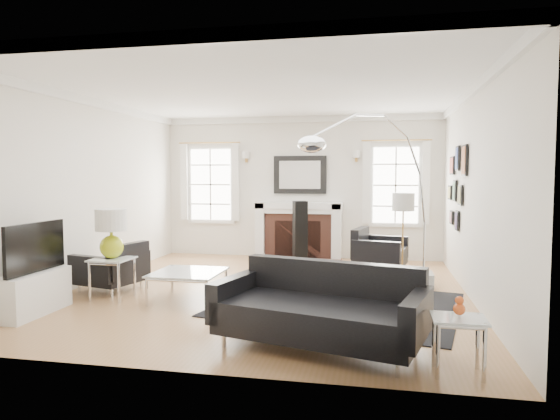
% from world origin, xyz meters
% --- Properties ---
extents(floor, '(6.00, 6.00, 0.00)m').
position_xyz_m(floor, '(0.00, 0.00, 0.00)').
color(floor, '#A37644').
rests_on(floor, ground).
extents(back_wall, '(5.50, 0.04, 2.80)m').
position_xyz_m(back_wall, '(0.00, 3.00, 1.40)').
color(back_wall, silver).
rests_on(back_wall, floor).
extents(front_wall, '(5.50, 0.04, 2.80)m').
position_xyz_m(front_wall, '(0.00, -3.00, 1.40)').
color(front_wall, silver).
rests_on(front_wall, floor).
extents(left_wall, '(0.04, 6.00, 2.80)m').
position_xyz_m(left_wall, '(-2.75, 0.00, 1.40)').
color(left_wall, silver).
rests_on(left_wall, floor).
extents(right_wall, '(0.04, 6.00, 2.80)m').
position_xyz_m(right_wall, '(2.75, 0.00, 1.40)').
color(right_wall, silver).
rests_on(right_wall, floor).
extents(ceiling, '(5.50, 6.00, 0.02)m').
position_xyz_m(ceiling, '(0.00, 0.00, 2.80)').
color(ceiling, white).
rests_on(ceiling, back_wall).
extents(crown_molding, '(5.50, 6.00, 0.12)m').
position_xyz_m(crown_molding, '(0.00, 0.00, 2.74)').
color(crown_molding, white).
rests_on(crown_molding, back_wall).
extents(fireplace, '(1.70, 0.69, 1.11)m').
position_xyz_m(fireplace, '(0.00, 2.79, 0.54)').
color(fireplace, white).
rests_on(fireplace, floor).
extents(mantel_mirror, '(1.05, 0.07, 0.75)m').
position_xyz_m(mantel_mirror, '(0.00, 2.95, 1.65)').
color(mantel_mirror, black).
rests_on(mantel_mirror, back_wall).
extents(window_left, '(1.24, 0.15, 1.62)m').
position_xyz_m(window_left, '(-1.85, 2.95, 1.46)').
color(window_left, white).
rests_on(window_left, back_wall).
extents(window_right, '(1.24, 0.15, 1.62)m').
position_xyz_m(window_right, '(1.85, 2.95, 1.46)').
color(window_right, white).
rests_on(window_right, back_wall).
extents(gallery_wall, '(0.04, 1.73, 1.29)m').
position_xyz_m(gallery_wall, '(2.72, 1.30, 1.53)').
color(gallery_wall, black).
rests_on(gallery_wall, right_wall).
extents(tv_unit, '(0.35, 1.00, 1.09)m').
position_xyz_m(tv_unit, '(-2.44, -1.70, 0.33)').
color(tv_unit, white).
rests_on(tv_unit, floor).
extents(area_rug, '(3.28, 2.91, 0.01)m').
position_xyz_m(area_rug, '(1.07, -0.56, 0.01)').
color(area_rug, black).
rests_on(area_rug, floor).
extents(sofa, '(2.13, 1.36, 0.64)m').
position_xyz_m(sofa, '(1.01, -2.14, 0.35)').
color(sofa, black).
rests_on(sofa, floor).
extents(armchair_left, '(0.94, 1.00, 0.57)m').
position_xyz_m(armchair_left, '(-2.14, -0.42, 0.32)').
color(armchair_left, black).
rests_on(armchair_left, floor).
extents(armchair_right, '(0.97, 1.05, 0.61)m').
position_xyz_m(armchair_right, '(1.52, 1.72, 0.34)').
color(armchair_right, black).
rests_on(armchair_right, floor).
extents(coffee_table, '(0.87, 0.87, 0.38)m').
position_xyz_m(coffee_table, '(-0.90, -0.74, 0.35)').
color(coffee_table, silver).
rests_on(coffee_table, floor).
extents(side_table_left, '(0.49, 0.49, 0.54)m').
position_xyz_m(side_table_left, '(-1.92, -0.84, 0.44)').
color(side_table_left, silver).
rests_on(side_table_left, floor).
extents(nesting_table, '(0.43, 0.36, 0.48)m').
position_xyz_m(nesting_table, '(2.20, -2.59, 0.37)').
color(nesting_table, silver).
rests_on(nesting_table, floor).
extents(gourd_lamp, '(0.41, 0.41, 0.66)m').
position_xyz_m(gourd_lamp, '(-1.92, -0.84, 0.92)').
color(gourd_lamp, '#ACBA17').
rests_on(gourd_lamp, side_table_left).
extents(orange_vase, '(0.10, 0.10, 0.16)m').
position_xyz_m(orange_vase, '(2.20, -2.59, 0.57)').
color(orange_vase, '#D8511B').
rests_on(orange_vase, nesting_table).
extents(arc_floor_lamp, '(1.81, 1.67, 2.56)m').
position_xyz_m(arc_floor_lamp, '(1.45, 0.05, 1.38)').
color(arc_floor_lamp, white).
rests_on(arc_floor_lamp, floor).
extents(stick_floor_lamp, '(0.29, 0.29, 1.41)m').
position_xyz_m(stick_floor_lamp, '(1.86, -0.12, 1.22)').
color(stick_floor_lamp, '#BB8A41').
rests_on(stick_floor_lamp, floor).
extents(speaker_tower, '(0.31, 0.31, 1.17)m').
position_xyz_m(speaker_tower, '(0.13, 2.14, 0.59)').
color(speaker_tower, black).
rests_on(speaker_tower, floor).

